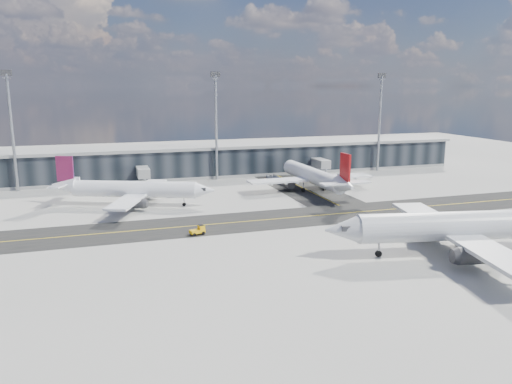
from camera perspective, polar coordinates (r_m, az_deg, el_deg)
ground at (r=92.49m, az=2.35°, el=-3.78°), size 300.00×300.00×0.00m
taxiway_lanes at (r=103.54m, az=2.36°, el=-2.05°), size 180.00×63.00×0.03m
terminal_concourse at (r=143.43m, az=-5.12°, el=3.52°), size 152.00×19.80×8.80m
floodlight_masts at (r=135.45m, az=-4.59°, el=7.93°), size 102.50×0.70×28.90m
airliner_af at (r=109.97m, az=-13.96°, el=0.29°), size 34.26×29.65×10.56m
airliner_redtail at (r=122.16m, az=6.59°, el=1.82°), size 32.09×37.72×11.20m
airliner_near at (r=82.36m, az=23.13°, el=-3.60°), size 44.37×38.06×13.19m
baggage_tug at (r=86.81m, az=-6.59°, el=-4.35°), size 2.83×1.92×1.63m
service_van at (r=137.68m, az=1.99°, el=1.75°), size 3.34×5.05×1.29m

